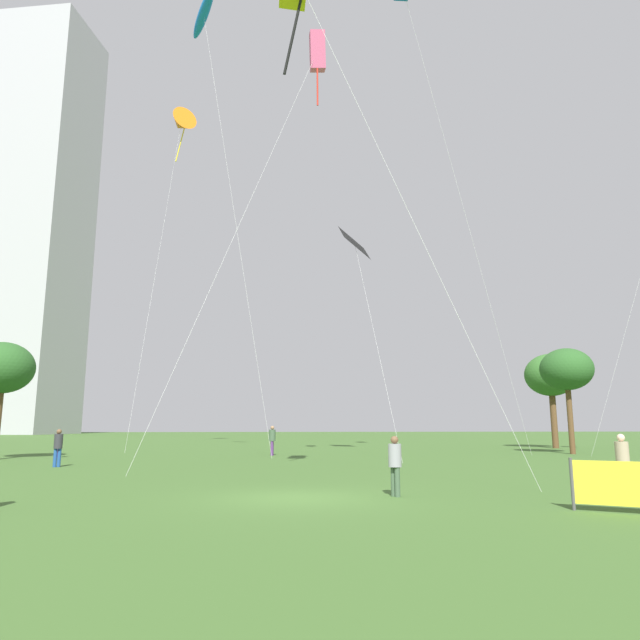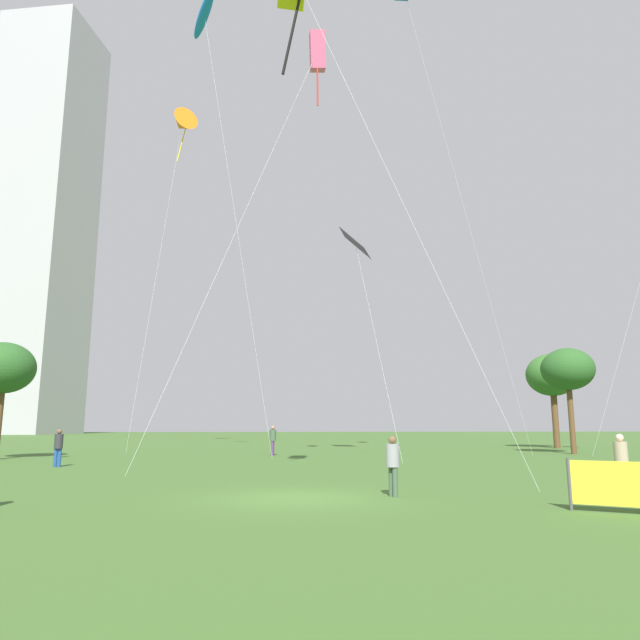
# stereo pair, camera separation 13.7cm
# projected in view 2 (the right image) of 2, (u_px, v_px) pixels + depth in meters

# --- Properties ---
(ground) EXTENTS (280.00, 280.00, 0.00)m
(ground) POSITION_uv_depth(u_px,v_px,m) (295.00, 498.00, 15.42)
(ground) COLOR #3D6028
(person_standing_2) EXTENTS (0.35, 0.35, 1.58)m
(person_standing_2) POSITION_uv_depth(u_px,v_px,m) (59.00, 442.00, 34.51)
(person_standing_2) COLOR #593372
(person_standing_2) RESTS_ON ground
(person_standing_3) EXTENTS (0.39, 0.39, 1.74)m
(person_standing_3) POSITION_uv_depth(u_px,v_px,m) (58.00, 445.00, 26.90)
(person_standing_3) COLOR #1E478C
(person_standing_3) RESTS_ON ground
(person_standing_4) EXTENTS (0.36, 0.36, 1.63)m
(person_standing_4) POSITION_uv_depth(u_px,v_px,m) (393.00, 461.00, 15.88)
(person_standing_4) COLOR #3F593F
(person_standing_4) RESTS_ON ground
(person_standing_5) EXTENTS (0.37, 0.37, 1.68)m
(person_standing_5) POSITION_uv_depth(u_px,v_px,m) (621.00, 459.00, 16.62)
(person_standing_5) COLOR #1E478C
(person_standing_5) RESTS_ON ground
(person_standing_6) EXTENTS (0.42, 0.42, 1.87)m
(person_standing_6) POSITION_uv_depth(u_px,v_px,m) (273.00, 438.00, 36.79)
(person_standing_6) COLOR #593372
(person_standing_6) RESTS_ON ground
(kite_flying_1) EXTENTS (8.42, 7.76, 24.72)m
(kite_flying_1) POSITION_uv_depth(u_px,v_px,m) (317.00, 52.00, 33.71)
(kite_flying_1) COLOR silver
(kite_flying_1) RESTS_ON ground
(kite_flying_2) EXTENTS (2.82, 11.22, 16.00)m
(kite_flying_2) POSITION_uv_depth(u_px,v_px,m) (356.00, 243.00, 41.40)
(kite_flying_2) COLOR silver
(kite_flying_2) RESTS_ON ground
(kite_flying_3) EXTENTS (6.48, 5.17, 31.57)m
(kite_flying_3) POSITION_uv_depth(u_px,v_px,m) (204.00, 14.00, 40.64)
(kite_flying_3) COLOR silver
(kite_flying_3) RESTS_ON ground
(kite_flying_6) EXTENTS (3.28, 12.63, 32.74)m
(kite_flying_6) POSITION_uv_depth(u_px,v_px,m) (182.00, 123.00, 56.89)
(kite_flying_6) COLOR silver
(kite_flying_6) RESTS_ON ground
(park_tree_0) EXTENTS (3.53, 3.53, 7.12)m
(park_tree_0) POSITION_uv_depth(u_px,v_px,m) (568.00, 370.00, 39.34)
(park_tree_0) COLOR brown
(park_tree_0) RESTS_ON ground
(park_tree_1) EXTENTS (4.29, 4.29, 7.90)m
(park_tree_1) POSITION_uv_depth(u_px,v_px,m) (552.00, 376.00, 48.76)
(park_tree_1) COLOR brown
(park_tree_1) RESTS_ON ground
(park_tree_2) EXTENTS (3.52, 3.52, 6.66)m
(park_tree_2) POSITION_uv_depth(u_px,v_px,m) (3.00, 369.00, 33.17)
(park_tree_2) COLOR brown
(park_tree_2) RESTS_ON ground
(distant_highrise_0) EXTENTS (20.38, 20.69, 92.92)m
(distant_highrise_0) POSITION_uv_depth(u_px,v_px,m) (42.00, 221.00, 127.26)
(distant_highrise_0) COLOR #A8A8AD
(distant_highrise_0) RESTS_ON ground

